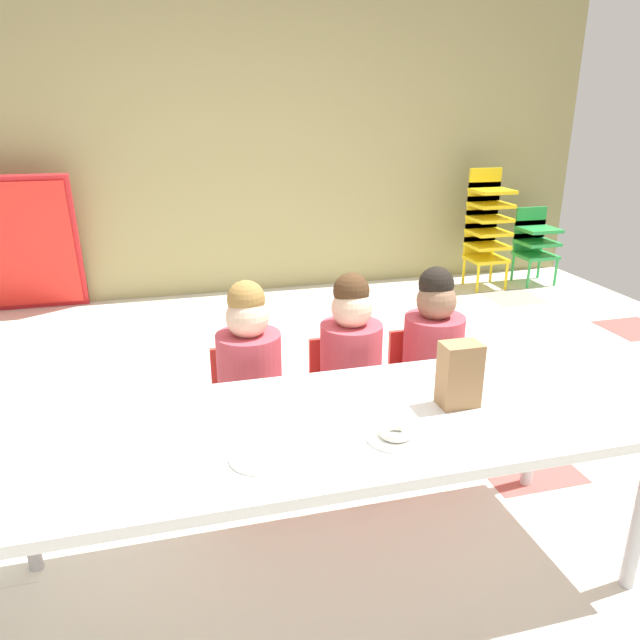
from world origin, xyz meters
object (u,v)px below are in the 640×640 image
(kid_chair_green_stack, at_px, (535,240))
(donut_powdered_on_plate, at_px, (396,432))
(folded_activity_table, at_px, (17,246))
(paper_bag_brown, at_px, (459,374))
(paper_plate_center_table, at_px, (261,457))
(craft_table, at_px, (327,434))
(seated_child_near_camera, at_px, (249,369))
(paper_plate_near_edge, at_px, (395,437))
(seated_child_far_right, at_px, (432,349))
(kid_chair_yellow_stack, at_px, (487,223))
(seated_child_middle_seat, at_px, (350,358))

(kid_chair_green_stack, height_order, donut_powdered_on_plate, kid_chair_green_stack)
(folded_activity_table, bearing_deg, paper_bag_brown, -59.39)
(kid_chair_green_stack, xyz_separation_m, folded_activity_table, (-4.37, 0.26, 0.14))
(kid_chair_green_stack, xyz_separation_m, paper_plate_center_table, (-3.07, -3.25, 0.22))
(craft_table, bearing_deg, seated_child_near_camera, 105.13)
(paper_bag_brown, relative_size, donut_powdered_on_plate, 2.18)
(craft_table, distance_m, paper_plate_center_table, 0.29)
(donut_powdered_on_plate, bearing_deg, folded_activity_table, 115.95)
(kid_chair_green_stack, height_order, paper_bag_brown, paper_bag_brown)
(craft_table, height_order, paper_plate_near_edge, paper_plate_near_edge)
(seated_child_far_right, bearing_deg, paper_bag_brown, -107.73)
(paper_bag_brown, bearing_deg, seated_child_near_camera, 135.72)
(seated_child_near_camera, xyz_separation_m, paper_plate_near_edge, (0.33, -0.75, 0.07))
(kid_chair_green_stack, bearing_deg, paper_plate_center_table, -133.34)
(seated_child_far_right, relative_size, donut_powdered_on_plate, 9.10)
(paper_bag_brown, distance_m, donut_powdered_on_plate, 0.33)
(craft_table, bearing_deg, folded_activity_table, 114.60)
(kid_chair_yellow_stack, xyz_separation_m, paper_bag_brown, (-1.88, -3.10, 0.15))
(paper_plate_center_table, bearing_deg, kid_chair_yellow_stack, 51.75)
(kid_chair_green_stack, distance_m, paper_plate_near_edge, 4.21)
(paper_plate_near_edge, bearing_deg, kid_chair_green_stack, 50.68)
(craft_table, relative_size, seated_child_middle_seat, 2.33)
(seated_child_middle_seat, relative_size, folded_activity_table, 0.84)
(kid_chair_yellow_stack, distance_m, paper_bag_brown, 3.63)
(seated_child_far_right, height_order, paper_bag_brown, seated_child_far_right)
(kid_chair_yellow_stack, height_order, donut_powdered_on_plate, kid_chair_yellow_stack)
(craft_table, relative_size, kid_chair_green_stack, 3.15)
(seated_child_near_camera, bearing_deg, folded_activity_table, 116.47)
(seated_child_far_right, relative_size, kid_chair_green_stack, 1.35)
(craft_table, xyz_separation_m, seated_child_middle_seat, (0.27, 0.59, -0.01))
(kid_chair_yellow_stack, relative_size, paper_plate_center_table, 5.78)
(kid_chair_green_stack, height_order, paper_plate_center_table, kid_chair_green_stack)
(craft_table, xyz_separation_m, paper_plate_near_edge, (0.17, -0.15, 0.05))
(folded_activity_table, xyz_separation_m, paper_plate_near_edge, (1.71, -3.51, 0.08))
(seated_child_middle_seat, height_order, folded_activity_table, folded_activity_table)
(paper_bag_brown, distance_m, paper_plate_near_edge, 0.34)
(folded_activity_table, bearing_deg, seated_child_near_camera, -63.53)
(seated_child_near_camera, bearing_deg, kid_chair_yellow_stack, 45.18)
(folded_activity_table, bearing_deg, seated_child_far_right, -51.75)
(kid_chair_green_stack, xyz_separation_m, paper_plate_near_edge, (-2.66, -3.25, 0.22))
(kid_chair_yellow_stack, bearing_deg, paper_plate_near_edge, -123.56)
(kid_chair_yellow_stack, height_order, paper_bag_brown, kid_chair_yellow_stack)
(craft_table, xyz_separation_m, kid_chair_green_stack, (2.83, 3.10, -0.17))
(seated_child_far_right, bearing_deg, kid_chair_green_stack, 48.81)
(seated_child_middle_seat, distance_m, donut_powdered_on_plate, 0.76)
(seated_child_near_camera, relative_size, paper_plate_near_edge, 5.10)
(seated_child_far_right, xyz_separation_m, folded_activity_table, (-2.18, 2.76, -0.02))
(seated_child_near_camera, bearing_deg, paper_plate_center_table, -95.97)
(seated_child_middle_seat, height_order, kid_chair_yellow_stack, kid_chair_yellow_stack)
(kid_chair_yellow_stack, xyz_separation_m, folded_activity_table, (-3.86, 0.26, -0.04))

